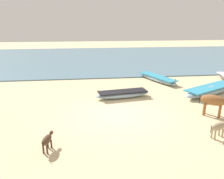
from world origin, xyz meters
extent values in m
plane|color=beige|center=(0.00, 0.00, 0.00)|extent=(80.00, 80.00, 0.00)
cube|color=slate|center=(0.00, 17.03, 0.04)|extent=(60.00, 20.00, 0.08)
ellipsoid|color=#8CA5B7|center=(6.21, 2.46, 0.25)|extent=(4.57, 3.00, 0.51)
cube|color=#3399BF|center=(6.21, 2.46, 0.47)|extent=(4.06, 2.74, 0.07)
cube|color=olive|center=(6.52, 2.62, 0.39)|extent=(0.51, 0.84, 0.04)
ellipsoid|color=#8CA5B7|center=(3.84, 5.84, 0.20)|extent=(2.33, 3.98, 0.40)
cube|color=#3399BF|center=(3.84, 5.84, 0.37)|extent=(2.13, 3.54, 0.07)
cube|color=olive|center=(3.96, 5.56, 0.31)|extent=(0.68, 0.38, 0.04)
cylinder|color=olive|center=(4.57, 4.15, 0.50)|extent=(0.06, 0.06, 0.20)
ellipsoid|color=#8CA5B7|center=(0.59, 2.44, 0.21)|extent=(3.40, 1.34, 0.42)
cube|color=black|center=(0.59, 2.44, 0.38)|extent=(3.00, 1.27, 0.07)
cube|color=olive|center=(0.35, 2.41, 0.32)|extent=(0.23, 0.73, 0.04)
cylinder|color=olive|center=(-0.91, 2.21, 0.52)|extent=(0.06, 0.06, 0.20)
ellipsoid|color=tan|center=(3.54, -2.66, 0.50)|extent=(0.78, 0.50, 0.32)
cylinder|color=tan|center=(3.71, -2.52, 0.18)|extent=(0.07, 0.07, 0.36)
cylinder|color=tan|center=(3.76, -2.67, 0.18)|extent=(0.07, 0.07, 0.36)
cylinder|color=tan|center=(3.31, -2.65, 0.18)|extent=(0.07, 0.07, 0.36)
cylinder|color=tan|center=(3.36, -2.80, 0.18)|extent=(0.07, 0.07, 0.36)
cylinder|color=#2D2119|center=(3.17, -2.78, 0.46)|extent=(0.02, 0.02, 0.30)
ellipsoid|color=#4C3323|center=(-2.99, -2.81, 0.44)|extent=(0.40, 0.68, 0.28)
ellipsoid|color=#4C3323|center=(-2.89, -2.40, 0.48)|extent=(0.17, 0.23, 0.15)
sphere|color=#2D2119|center=(-2.87, -2.31, 0.47)|extent=(0.07, 0.07, 0.06)
cylinder|color=#4C3323|center=(-3.02, -2.62, 0.16)|extent=(0.06, 0.06, 0.32)
cylinder|color=#4C3323|center=(-2.88, -2.65, 0.16)|extent=(0.06, 0.06, 0.32)
cylinder|color=#4C3323|center=(-3.11, -2.97, 0.16)|extent=(0.06, 0.06, 0.32)
cylinder|color=#4C3323|center=(-2.97, -3.01, 0.16)|extent=(0.06, 0.06, 0.32)
cylinder|color=#2D2119|center=(-3.08, -3.14, 0.41)|extent=(0.02, 0.02, 0.26)
ellipsoid|color=brown|center=(4.48, -0.64, 0.81)|extent=(1.23, 1.07, 0.51)
cylinder|color=brown|center=(4.83, -0.74, 0.29)|extent=(0.12, 0.12, 0.59)
cylinder|color=brown|center=(4.68, -0.95, 0.29)|extent=(0.12, 0.12, 0.59)
cylinder|color=brown|center=(4.28, -0.34, 0.29)|extent=(0.12, 0.12, 0.59)
cylinder|color=brown|center=(4.13, -0.54, 0.29)|extent=(0.12, 0.12, 0.59)
cylinder|color=#2D2119|center=(3.98, -0.28, 0.75)|extent=(0.04, 0.04, 0.48)
camera|label=1|loc=(-1.49, -9.84, 4.45)|focal=35.07mm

